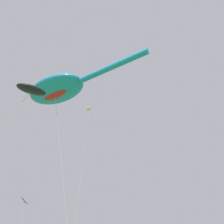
{
  "coord_description": "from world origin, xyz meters",
  "views": [
    {
      "loc": [
        -8.93,
        -2.39,
        1.6
      ],
      "look_at": [
        -0.91,
        6.66,
        9.78
      ],
      "focal_mm": 41.44,
      "sensor_mm": 36.0,
      "label": 1
    }
  ],
  "objects": [
    {
      "name": "big_show_kite",
      "position": [
        -2.07,
        11.31,
        13.64
      ],
      "size": [
        4.29,
        9.89,
        14.22
      ],
      "rotation": [
        0.0,
        0.0,
        1.86
      ],
      "color": "#1E8CBF",
      "rests_on": "ground"
    },
    {
      "name": "small_kite_bird_shape",
      "position": [
        -6.05,
        5.7,
        8.01
      ],
      "size": [
        2.97,
        2.78,
        8.28
      ],
      "rotation": [
        0.0,
        0.0,
        2.94
      ],
      "color": "black",
      "rests_on": "ground"
    },
    {
      "name": "small_kite_stunt_black",
      "position": [
        8.78,
        22.66,
        22.35
      ],
      "size": [
        3.74,
        3.7,
        23.04
      ],
      "rotation": [
        0.0,
        0.0,
        1.64
      ],
      "color": "white",
      "rests_on": "ground"
    },
    {
      "name": "small_kite_triangle_green",
      "position": [
        3.51,
        26.7,
        9.27
      ],
      "size": [
        0.95,
        2.69,
        10.03
      ],
      "rotation": [
        0.0,
        0.0,
        -0.86
      ],
      "color": "black",
      "rests_on": "ground"
    }
  ]
}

